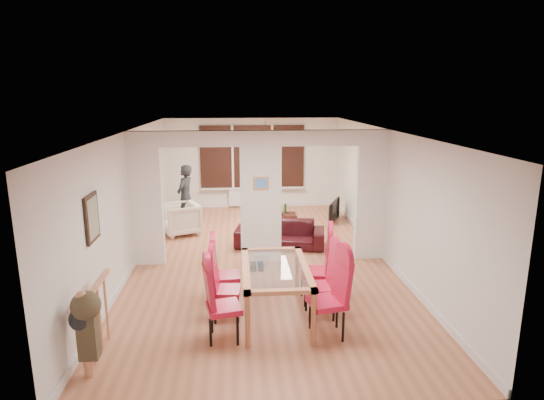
{
  "coord_description": "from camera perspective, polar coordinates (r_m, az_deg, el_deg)",
  "views": [
    {
      "loc": [
        -0.46,
        -8.64,
        3.27
      ],
      "look_at": [
        0.27,
        0.6,
        1.1
      ],
      "focal_mm": 30.0,
      "sensor_mm": 36.0,
      "label": 1
    }
  ],
  "objects": [
    {
      "name": "wall_poster",
      "position": [
        6.76,
        -21.65,
        -2.09
      ],
      "size": [
        0.04,
        0.52,
        0.67
      ],
      "primitive_type": "cube",
      "color": "gray",
      "rests_on": "room_walls"
    },
    {
      "name": "divider_wall",
      "position": [
        8.87,
        -1.42,
        0.33
      ],
      "size": [
        5.0,
        0.18,
        2.6
      ],
      "primitive_type": "cube",
      "color": "white",
      "rests_on": "floor"
    },
    {
      "name": "dining_chair_rb",
      "position": [
        6.89,
        6.08,
        -10.24
      ],
      "size": [
        0.46,
        0.46,
        1.08
      ],
      "primitive_type": null,
      "rotation": [
        0.0,
        0.0,
        0.06
      ],
      "color": "#B41231",
      "rests_on": "floor"
    },
    {
      "name": "floor",
      "position": [
        9.25,
        -1.37,
        -7.55
      ],
      "size": [
        5.0,
        9.0,
        0.01
      ],
      "primitive_type": "cube",
      "color": "#B06947",
      "rests_on": "ground"
    },
    {
      "name": "stair_newel",
      "position": [
        6.34,
        -21.0,
        -13.2
      ],
      "size": [
        0.4,
        1.2,
        1.1
      ],
      "primitive_type": null,
      "color": "tan",
      "rests_on": "floor"
    },
    {
      "name": "person",
      "position": [
        11.45,
        -10.82,
        0.43
      ],
      "size": [
        0.67,
        0.56,
        1.58
      ],
      "primitive_type": "imported",
      "rotation": [
        0.0,
        0.0,
        -1.94
      ],
      "color": "black",
      "rests_on": "floor"
    },
    {
      "name": "dining_chair_ra",
      "position": [
        6.38,
        6.91,
        -11.89
      ],
      "size": [
        0.55,
        0.55,
        1.16
      ],
      "primitive_type": null,
      "rotation": [
        0.0,
        0.0,
        0.22
      ],
      "color": "#B41231",
      "rests_on": "floor"
    },
    {
      "name": "radiator",
      "position": [
        13.38,
        -2.42,
        0.34
      ],
      "size": [
        1.4,
        0.08,
        0.5
      ],
      "primitive_type": "cube",
      "color": "white",
      "rests_on": "floor"
    },
    {
      "name": "shoes",
      "position": [
        8.76,
        -1.92,
        -8.39
      ],
      "size": [
        0.25,
        0.27,
        0.1
      ],
      "primitive_type": null,
      "color": "black",
      "rests_on": "floor"
    },
    {
      "name": "pillar_photo",
      "position": [
        8.71,
        -1.4,
        2.11
      ],
      "size": [
        0.3,
        0.03,
        0.25
      ],
      "primitive_type": "cube",
      "color": "#4C8CD8",
      "rests_on": "divider_wall"
    },
    {
      "name": "dining_chair_lb",
      "position": [
        6.84,
        -5.78,
        -10.68
      ],
      "size": [
        0.44,
        0.44,
        1.03
      ],
      "primitive_type": null,
      "rotation": [
        0.0,
        0.0,
        -0.08
      ],
      "color": "#B41231",
      "rests_on": "floor"
    },
    {
      "name": "pendant_light",
      "position": [
        12.01,
        -0.86,
        7.82
      ],
      "size": [
        0.36,
        0.36,
        0.36
      ],
      "primitive_type": "sphere",
      "color": "orange",
      "rests_on": "room_walls"
    },
    {
      "name": "bottle",
      "position": [
        11.83,
        1.68,
        -1.04
      ],
      "size": [
        0.07,
        0.07,
        0.27
      ],
      "primitive_type": "cylinder",
      "color": "#143F19",
      "rests_on": "coffee_table"
    },
    {
      "name": "coffee_table",
      "position": [
        11.81,
        0.61,
        -2.32
      ],
      "size": [
        1.11,
        0.78,
        0.23
      ],
      "primitive_type": null,
      "rotation": [
        0.0,
        0.0,
        0.31
      ],
      "color": "black",
      "rests_on": "floor"
    },
    {
      "name": "dining_table",
      "position": [
        6.88,
        0.43,
        -11.46
      ],
      "size": [
        0.97,
        1.73,
        0.81
      ],
      "primitive_type": null,
      "color": "#AB623F",
      "rests_on": "floor"
    },
    {
      "name": "dining_chair_rc",
      "position": [
        7.35,
        5.5,
        -8.38
      ],
      "size": [
        0.53,
        0.53,
        1.16
      ],
      "primitive_type": null,
      "rotation": [
        0.0,
        0.0,
        -0.15
      ],
      "color": "#B41231",
      "rests_on": "floor"
    },
    {
      "name": "television",
      "position": [
        12.05,
        7.42,
        -1.31
      ],
      "size": [
        0.94,
        0.52,
        0.56
      ],
      "primitive_type": "imported",
      "rotation": [
        0.0,
        0.0,
        1.14
      ],
      "color": "black",
      "rests_on": "floor"
    },
    {
      "name": "bowl",
      "position": [
        11.68,
        0.81,
        -1.77
      ],
      "size": [
        0.23,
        0.23,
        0.06
      ],
      "primitive_type": "imported",
      "color": "black",
      "rests_on": "coffee_table"
    },
    {
      "name": "bay_window_blinds",
      "position": [
        13.2,
        -2.48,
        5.46
      ],
      "size": [
        3.0,
        0.08,
        1.8
      ],
      "primitive_type": "cube",
      "color": "black",
      "rests_on": "room_walls"
    },
    {
      "name": "dining_chair_lc",
      "position": [
        7.33,
        -5.77,
        -8.96
      ],
      "size": [
        0.45,
        0.45,
        1.04
      ],
      "primitive_type": null,
      "rotation": [
        0.0,
        0.0,
        0.08
      ],
      "color": "#B41231",
      "rests_on": "floor"
    },
    {
      "name": "dining_chair_la",
      "position": [
        6.29,
        -6.07,
        -12.61
      ],
      "size": [
        0.52,
        0.52,
        1.09
      ],
      "primitive_type": null,
      "rotation": [
        0.0,
        0.0,
        0.22
      ],
      "color": "#B41231",
      "rests_on": "floor"
    },
    {
      "name": "sofa",
      "position": [
        9.98,
        1.0,
        -4.25
      ],
      "size": [
        2.04,
        1.1,
        0.56
      ],
      "primitive_type": "imported",
      "rotation": [
        0.0,
        0.0,
        -0.19
      ],
      "color": "black",
      "rests_on": "floor"
    },
    {
      "name": "armchair",
      "position": [
        11.02,
        -11.4,
        -2.32
      ],
      "size": [
        1.05,
        1.07,
        0.75
      ],
      "primitive_type": "imported",
      "rotation": [
        0.0,
        0.0,
        -1.18
      ],
      "color": "beige",
      "rests_on": "floor"
    },
    {
      "name": "room_walls",
      "position": [
        8.87,
        -1.42,
        0.33
      ],
      "size": [
        5.0,
        9.0,
        2.6
      ],
      "primitive_type": null,
      "color": "silver",
      "rests_on": "floor"
    }
  ]
}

